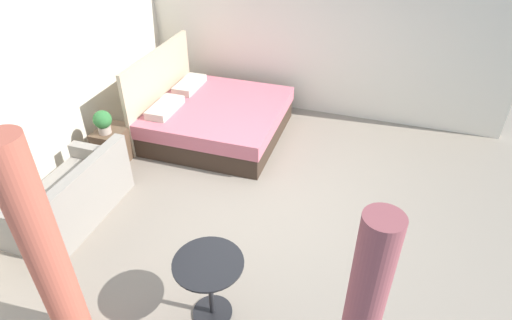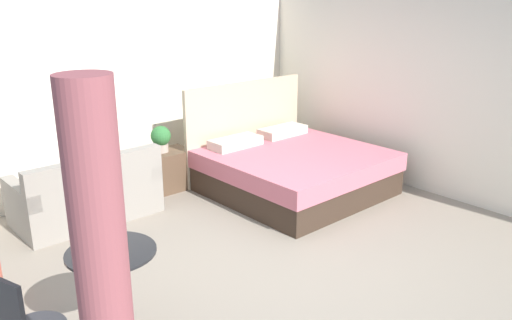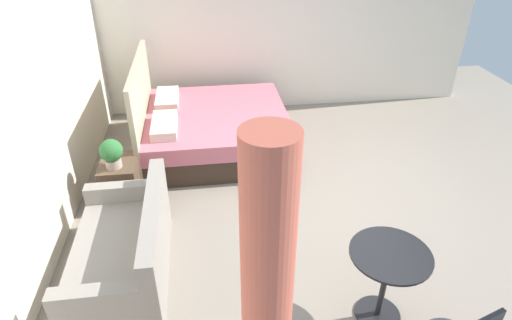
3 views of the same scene
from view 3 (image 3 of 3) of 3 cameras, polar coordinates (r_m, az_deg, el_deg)
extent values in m
cube|color=gray|center=(5.37, 9.56, -4.43)|extent=(8.44, 9.14, 0.02)
cube|color=silver|center=(4.80, -26.87, 6.24)|extent=(8.44, 0.12, 2.65)
cube|color=silver|center=(7.23, 4.55, 17.17)|extent=(0.12, 6.14, 2.65)
cube|color=#38281E|center=(6.22, -5.19, 3.15)|extent=(2.00, 1.96, 0.33)
cube|color=#C66675|center=(6.09, -5.31, 5.44)|extent=(2.04, 2.00, 0.23)
cube|color=tan|center=(6.05, -14.98, 6.64)|extent=(2.04, 0.08, 1.33)
cube|color=beige|center=(5.65, -12.18, 4.58)|extent=(0.72, 0.33, 0.12)
cube|color=beige|center=(6.43, -11.82, 8.05)|extent=(0.72, 0.33, 0.12)
cube|color=gray|center=(4.33, -17.54, -12.54)|extent=(1.56, 0.85, 0.39)
cube|color=gray|center=(4.01, -13.52, -8.15)|extent=(1.55, 0.16, 0.42)
cube|color=gray|center=(4.69, -17.01, -4.03)|extent=(0.15, 0.84, 0.18)
cube|color=gray|center=(3.64, -19.74, -16.91)|extent=(0.15, 0.84, 0.18)
cube|color=brown|center=(5.28, -17.62, -2.71)|extent=(0.53, 0.42, 0.53)
cylinder|color=tan|center=(5.04, -18.57, -0.37)|extent=(0.18, 0.18, 0.11)
sphere|color=#2D6B33|center=(4.96, -18.88, 1.22)|extent=(0.26, 0.26, 0.26)
cylinder|color=black|center=(4.09, 15.97, -19.23)|extent=(0.39, 0.39, 0.02)
cylinder|color=black|center=(3.84, 16.74, -15.94)|extent=(0.05, 0.05, 0.71)
cylinder|color=black|center=(3.59, 17.63, -11.96)|extent=(0.65, 0.65, 0.02)
cylinder|color=#C15B47|center=(2.61, 1.48, -18.20)|extent=(0.30, 0.30, 2.22)
camera|label=1|loc=(2.65, 90.48, 13.65)|focal=29.79mm
camera|label=2|loc=(4.71, 70.92, 3.04)|focal=36.62mm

